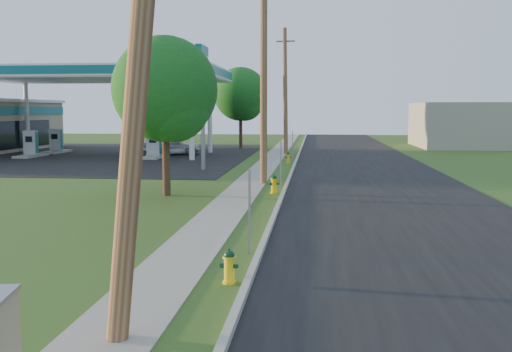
{
  "coord_description": "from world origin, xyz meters",
  "views": [
    {
      "loc": [
        1.76,
        -8.74,
        3.35
      ],
      "look_at": [
        0.0,
        8.0,
        1.4
      ],
      "focal_mm": 40.0,
      "sensor_mm": 36.0,
      "label": 1
    }
  ],
  "objects_px": {
    "utility_pole_far": "(285,91)",
    "hydrant_near": "(229,266)",
    "fuel_pump_nw": "(31,147)",
    "tree_verge": "(167,93)",
    "hydrant_far": "(288,158)",
    "car_silver": "(171,145)",
    "tree_lot": "(242,96)",
    "utility_pole_near": "(143,3)",
    "hydrant_mid": "(274,184)",
    "fuel_pump_ne": "(154,148)",
    "utility_pole_mid": "(264,74)",
    "fuel_pump_se": "(168,144)",
    "price_pylon": "(202,72)",
    "fuel_pump_sw": "(56,144)"
  },
  "relations": [
    {
      "from": "hydrant_near",
      "to": "hydrant_far",
      "type": "bearing_deg",
      "value": 90.18
    },
    {
      "from": "price_pylon",
      "to": "hydrant_mid",
      "type": "height_order",
      "value": "price_pylon"
    },
    {
      "from": "fuel_pump_nw",
      "to": "fuel_pump_sw",
      "type": "bearing_deg",
      "value": 90.0
    },
    {
      "from": "fuel_pump_sw",
      "to": "tree_verge",
      "type": "xyz_separation_m",
      "value": [
        14.53,
        -21.05,
        3.27
      ]
    },
    {
      "from": "utility_pole_near",
      "to": "tree_lot",
      "type": "distance_m",
      "value": 42.01
    },
    {
      "from": "fuel_pump_sw",
      "to": "price_pylon",
      "type": "relative_size",
      "value": 0.47
    },
    {
      "from": "utility_pole_far",
      "to": "hydrant_near",
      "type": "height_order",
      "value": "utility_pole_far"
    },
    {
      "from": "hydrant_far",
      "to": "utility_pole_far",
      "type": "bearing_deg",
      "value": 94.62
    },
    {
      "from": "hydrant_far",
      "to": "fuel_pump_nw",
      "type": "bearing_deg",
      "value": 171.12
    },
    {
      "from": "tree_verge",
      "to": "hydrant_near",
      "type": "relative_size",
      "value": 8.95
    },
    {
      "from": "utility_pole_near",
      "to": "utility_pole_mid",
      "type": "relative_size",
      "value": 0.97
    },
    {
      "from": "hydrant_near",
      "to": "car_silver",
      "type": "xyz_separation_m",
      "value": [
        -9.11,
        31.01,
        0.38
      ]
    },
    {
      "from": "fuel_pump_se",
      "to": "hydrant_mid",
      "type": "distance_m",
      "value": 22.22
    },
    {
      "from": "hydrant_far",
      "to": "hydrant_near",
      "type": "bearing_deg",
      "value": -89.82
    },
    {
      "from": "car_silver",
      "to": "hydrant_mid",
      "type": "bearing_deg",
      "value": -176.1
    },
    {
      "from": "fuel_pump_sw",
      "to": "tree_lot",
      "type": "height_order",
      "value": "tree_lot"
    },
    {
      "from": "fuel_pump_nw",
      "to": "hydrant_near",
      "type": "distance_m",
      "value": 33.7
    },
    {
      "from": "hydrant_far",
      "to": "car_silver",
      "type": "distance_m",
      "value": 10.75
    },
    {
      "from": "tree_lot",
      "to": "car_silver",
      "type": "height_order",
      "value": "tree_lot"
    },
    {
      "from": "utility_pole_near",
      "to": "fuel_pump_nw",
      "type": "xyz_separation_m",
      "value": [
        -17.9,
        31.0,
        -4.08
      ]
    },
    {
      "from": "utility_pole_mid",
      "to": "tree_verge",
      "type": "height_order",
      "value": "utility_pole_mid"
    },
    {
      "from": "fuel_pump_nw",
      "to": "hydrant_mid",
      "type": "relative_size",
      "value": 4.06
    },
    {
      "from": "utility_pole_far",
      "to": "hydrant_near",
      "type": "relative_size",
      "value": 13.7
    },
    {
      "from": "fuel_pump_nw",
      "to": "fuel_pump_se",
      "type": "xyz_separation_m",
      "value": [
        9.0,
        4.0,
        0.0
      ]
    },
    {
      "from": "utility_pole_mid",
      "to": "utility_pole_far",
      "type": "height_order",
      "value": "utility_pole_mid"
    },
    {
      "from": "fuel_pump_sw",
      "to": "tree_verge",
      "type": "height_order",
      "value": "tree_verge"
    },
    {
      "from": "fuel_pump_sw",
      "to": "utility_pole_mid",
      "type": "bearing_deg",
      "value": -43.52
    },
    {
      "from": "fuel_pump_nw",
      "to": "tree_verge",
      "type": "xyz_separation_m",
      "value": [
        14.53,
        -17.05,
        3.27
      ]
    },
    {
      "from": "fuel_pump_nw",
      "to": "car_silver",
      "type": "bearing_deg",
      "value": 17.08
    },
    {
      "from": "tree_lot",
      "to": "hydrant_mid",
      "type": "height_order",
      "value": "tree_lot"
    },
    {
      "from": "tree_verge",
      "to": "tree_lot",
      "type": "relative_size",
      "value": 0.88
    },
    {
      "from": "fuel_pump_nw",
      "to": "hydrant_near",
      "type": "height_order",
      "value": "fuel_pump_nw"
    },
    {
      "from": "hydrant_near",
      "to": "price_pylon",
      "type": "bearing_deg",
      "value": 102.64
    },
    {
      "from": "fuel_pump_se",
      "to": "car_silver",
      "type": "height_order",
      "value": "fuel_pump_se"
    },
    {
      "from": "utility_pole_near",
      "to": "hydrant_mid",
      "type": "xyz_separation_m",
      "value": [
        0.7,
        14.97,
        -4.42
      ]
    },
    {
      "from": "utility_pole_far",
      "to": "tree_lot",
      "type": "xyz_separation_m",
      "value": [
        -4.11,
        5.8,
        -0.25
      ]
    },
    {
      "from": "utility_pole_near",
      "to": "hydrant_mid",
      "type": "distance_m",
      "value": 15.62
    },
    {
      "from": "utility_pole_far",
      "to": "tree_lot",
      "type": "distance_m",
      "value": 7.12
    },
    {
      "from": "hydrant_far",
      "to": "car_silver",
      "type": "relative_size",
      "value": 0.17
    },
    {
      "from": "price_pylon",
      "to": "hydrant_mid",
      "type": "xyz_separation_m",
      "value": [
        4.6,
        -8.53,
        -5.05
      ]
    },
    {
      "from": "fuel_pump_ne",
      "to": "tree_verge",
      "type": "relative_size",
      "value": 0.52
    },
    {
      "from": "fuel_pump_sw",
      "to": "price_pylon",
      "type": "distance_m",
      "value": 18.72
    },
    {
      "from": "tree_verge",
      "to": "hydrant_near",
      "type": "height_order",
      "value": "tree_verge"
    },
    {
      "from": "fuel_pump_sw",
      "to": "fuel_pump_se",
      "type": "relative_size",
      "value": 1.0
    },
    {
      "from": "fuel_pump_ne",
      "to": "fuel_pump_se",
      "type": "distance_m",
      "value": 4.0
    },
    {
      "from": "utility_pole_mid",
      "to": "fuel_pump_ne",
      "type": "bearing_deg",
      "value": 124.4
    },
    {
      "from": "hydrant_mid",
      "to": "utility_pole_far",
      "type": "bearing_deg",
      "value": 91.92
    },
    {
      "from": "price_pylon",
      "to": "tree_lot",
      "type": "height_order",
      "value": "tree_lot"
    },
    {
      "from": "price_pylon",
      "to": "car_silver",
      "type": "relative_size",
      "value": 1.62
    },
    {
      "from": "utility_pole_near",
      "to": "hydrant_far",
      "type": "xyz_separation_m",
      "value": [
        0.64,
        28.1,
        -4.44
      ]
    }
  ]
}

